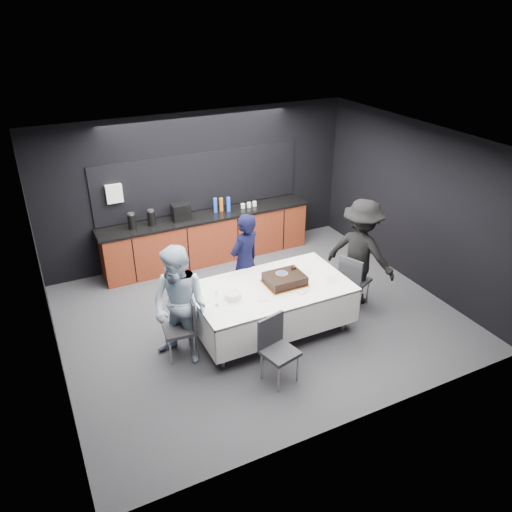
{
  "coord_description": "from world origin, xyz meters",
  "views": [
    {
      "loc": [
        -2.98,
        -5.97,
        4.59
      ],
      "look_at": [
        0.0,
        0.1,
        1.05
      ],
      "focal_mm": 35.0,
      "sensor_mm": 36.0,
      "label": 1
    }
  ],
  "objects": [
    {
      "name": "chair_right",
      "position": [
        1.51,
        -0.39,
        0.53
      ],
      "size": [
        0.55,
        0.55,
        0.92
      ],
      "color": "#2C2C31",
      "rests_on": "ground"
    },
    {
      "name": "room_shell",
      "position": [
        0.0,
        0.0,
        1.86
      ],
      "size": [
        6.04,
        5.04,
        2.82
      ],
      "color": "white",
      "rests_on": "ground"
    },
    {
      "name": "person_center",
      "position": [
        -0.06,
        0.37,
        0.83
      ],
      "size": [
        0.71,
        0.6,
        1.65
      ],
      "primitive_type": "imported",
      "rotation": [
        0.0,
        0.0,
        3.53
      ],
      "color": "black",
      "rests_on": "ground"
    },
    {
      "name": "chair_left",
      "position": [
        -1.36,
        -0.39,
        0.53
      ],
      "size": [
        0.47,
        0.47,
        0.92
      ],
      "color": "#2C2C31",
      "rests_on": "ground"
    },
    {
      "name": "loose_plate_near",
      "position": [
        -0.26,
        -0.65,
        0.78
      ],
      "size": [
        0.18,
        0.18,
        0.01
      ],
      "primitive_type": "cylinder",
      "color": "white",
      "rests_on": "party_table"
    },
    {
      "name": "loose_plate_far",
      "position": [
        0.12,
        0.0,
        0.78
      ],
      "size": [
        0.22,
        0.22,
        0.01
      ],
      "primitive_type": "cylinder",
      "color": "white",
      "rests_on": "party_table"
    },
    {
      "name": "champagne_flute",
      "position": [
        -0.91,
        -0.52,
        0.94
      ],
      "size": [
        0.06,
        0.06,
        0.22
      ],
      "color": "white",
      "rests_on": "party_table"
    },
    {
      "name": "kitchenette",
      "position": [
        -0.02,
        2.22,
        0.54
      ],
      "size": [
        4.1,
        0.64,
        2.05
      ],
      "color": "maroon",
      "rests_on": "ground"
    },
    {
      "name": "plate_stack",
      "position": [
        -0.64,
        -0.46,
        0.83
      ],
      "size": [
        0.24,
        0.24,
        0.1
      ],
      "primitive_type": "cylinder",
      "color": "white",
      "rests_on": "party_table"
    },
    {
      "name": "loose_plate_right_a",
      "position": [
        0.67,
        -0.25,
        0.78
      ],
      "size": [
        0.22,
        0.22,
        0.01
      ],
      "primitive_type": "cylinder",
      "color": "white",
      "rests_on": "party_table"
    },
    {
      "name": "cake_assembly",
      "position": [
        0.22,
        -0.42,
        0.85
      ],
      "size": [
        0.61,
        0.49,
        0.18
      ],
      "color": "gold",
      "rests_on": "party_table"
    },
    {
      "name": "party_table",
      "position": [
        0.0,
        -0.4,
        0.64
      ],
      "size": [
        2.32,
        1.32,
        0.78
      ],
      "color": "#99999E",
      "rests_on": "ground"
    },
    {
      "name": "chair_near",
      "position": [
        -0.44,
        -1.38,
        0.53
      ],
      "size": [
        0.51,
        0.51,
        0.92
      ],
      "color": "#2C2C31",
      "rests_on": "ground"
    },
    {
      "name": "ground",
      "position": [
        0.0,
        0.0,
        0.0
      ],
      "size": [
        6.0,
        6.0,
        0.0
      ],
      "primitive_type": "plane",
      "color": "#3E3E43",
      "rests_on": "ground"
    },
    {
      "name": "fork_pile",
      "position": [
        0.33,
        -0.76,
        0.79
      ],
      "size": [
        0.17,
        0.13,
        0.02
      ],
      "primitive_type": "cube",
      "rotation": [
        0.0,
        0.0,
        0.33
      ],
      "color": "white",
      "rests_on": "party_table"
    },
    {
      "name": "person_left",
      "position": [
        -1.42,
        -0.45,
        0.87
      ],
      "size": [
        1.03,
        1.07,
        1.74
      ],
      "primitive_type": "imported",
      "rotation": [
        0.0,
        0.0,
        -0.93
      ],
      "color": "#A5BAD0",
      "rests_on": "ground"
    },
    {
      "name": "loose_plate_right_b",
      "position": [
        0.91,
        -0.63,
        0.78
      ],
      "size": [
        0.2,
        0.2,
        0.01
      ],
      "primitive_type": "cylinder",
      "color": "white",
      "rests_on": "party_table"
    },
    {
      "name": "person_right",
      "position": [
        1.68,
        -0.3,
        0.91
      ],
      "size": [
        1.14,
        1.35,
        1.81
      ],
      "primitive_type": "imported",
      "rotation": [
        0.0,
        0.0,
        2.05
      ],
      "color": "black",
      "rests_on": "ground"
    }
  ]
}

